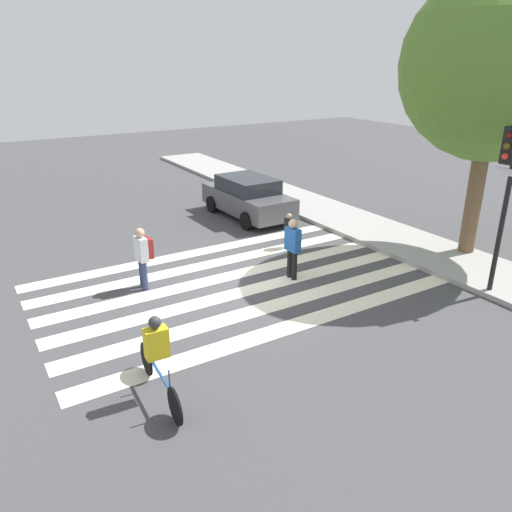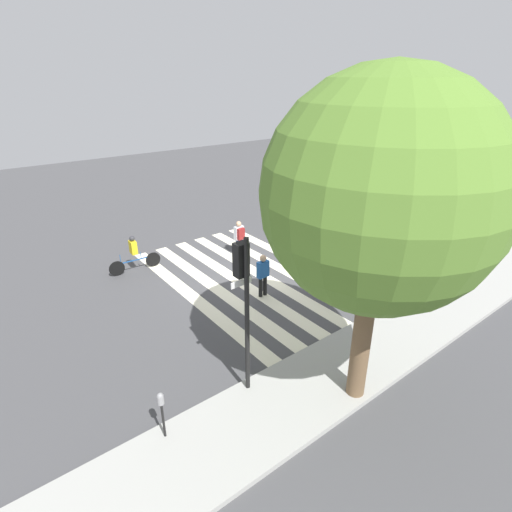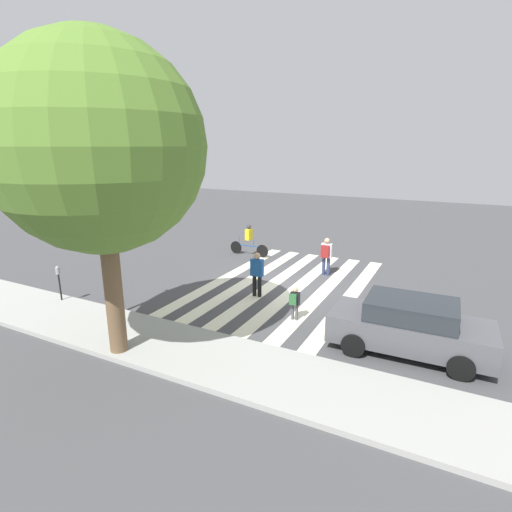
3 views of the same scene
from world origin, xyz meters
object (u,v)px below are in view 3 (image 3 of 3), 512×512
Objects in this scene: street_tree at (99,147)px; pedestrian_adult_tall_backpack at (257,272)px; traffic_light at (108,223)px; cyclist_far_lane at (249,239)px; parking_meter at (58,276)px; car_parked_dark_suv at (409,326)px; pedestrian_adult_yellow_jacket at (295,301)px; pedestrian_child_with_backpack at (326,254)px.

pedestrian_adult_tall_backpack is (-1.35, -5.55, -4.46)m from street_tree.
traffic_light is 8.84m from cyclist_far_lane.
car_parked_dark_suv is at bearing -170.45° from parking_meter.
cyclist_far_lane reaches higher than pedestrian_adult_yellow_jacket.
parking_meter is (2.44, 0.24, -2.04)m from traffic_light.
pedestrian_child_with_backpack is at bearing -107.26° from street_tree.
pedestrian_adult_tall_backpack reaches higher than pedestrian_adult_yellow_jacket.
street_tree is 7.25m from pedestrian_adult_tall_backpack.
pedestrian_child_with_backpack is 4.69m from cyclist_far_lane.
pedestrian_adult_tall_backpack is 0.40× the size of car_parked_dark_suv.
pedestrian_child_with_backpack is (-2.85, -9.17, -4.45)m from street_tree.
traffic_light is at bearing -174.37° from parking_meter.
cyclist_far_lane is (2.99, -4.97, -0.09)m from pedestrian_adult_tall_backpack.
pedestrian_child_with_backpack is at bearing 166.33° from cyclist_far_lane.
car_parked_dark_suv is (-6.90, -3.66, -4.64)m from street_tree.
traffic_light is 2.67× the size of pedestrian_child_with_backpack.
traffic_light reaches higher than pedestrian_child_with_backpack.
cyclist_far_lane is at bearing -62.31° from pedestrian_adult_tall_backpack.
street_tree is at bearing 101.94° from cyclist_far_lane.
cyclist_far_lane is at bearing -108.25° from parking_meter.
pedestrian_adult_yellow_jacket is at bearing 131.55° from cyclist_far_lane.
traffic_light reaches higher than pedestrian_adult_yellow_jacket.
cyclist_far_lane is (4.50, -1.35, -0.10)m from pedestrian_child_with_backpack.
traffic_light is 5.41m from pedestrian_adult_tall_backpack.
traffic_light is 3.19m from parking_meter.
traffic_light is 9.45m from car_parked_dark_suv.
traffic_light reaches higher than pedestrian_adult_tall_backpack.
cyclist_far_lane is (5.02, -6.31, 0.21)m from pedestrian_adult_yellow_jacket.
pedestrian_adult_tall_backpack is at bearing 124.09° from cyclist_far_lane.
traffic_light is 3.93× the size of pedestrian_adult_yellow_jacket.
parking_meter is 0.18× the size of street_tree.
street_tree is 4.72× the size of pedestrian_adult_tall_backpack.
street_tree reaches higher than cyclist_far_lane.
car_parked_dark_suv is (-3.53, 0.55, 0.12)m from pedestrian_adult_yellow_jacket.
pedestrian_child_with_backpack is at bearing -124.55° from traffic_light.
car_parked_dark_suv reaches higher than pedestrian_adult_yellow_jacket.
traffic_light is at bearing -43.17° from street_tree.
pedestrian_adult_tall_backpack is 1.51× the size of pedestrian_adult_yellow_jacket.
parking_meter reaches higher than pedestrian_adult_yellow_jacket.
pedestrian_adult_yellow_jacket is 0.68× the size of pedestrian_child_with_backpack.
street_tree is (-4.54, 1.74, 4.37)m from parking_meter.
traffic_light reaches higher than car_parked_dark_suv.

